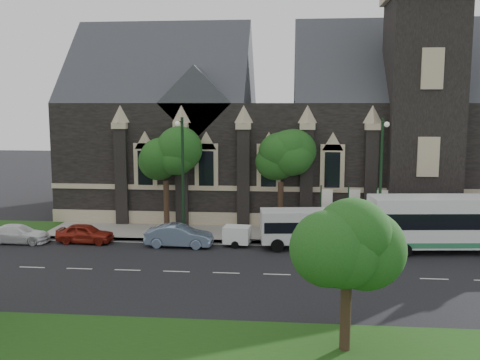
# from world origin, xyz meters

# --- Properties ---
(ground) EXTENTS (160.00, 160.00, 0.00)m
(ground) POSITION_xyz_m (0.00, 0.00, 0.00)
(ground) COLOR black
(ground) RESTS_ON ground
(sidewalk) EXTENTS (80.00, 5.00, 0.15)m
(sidewalk) POSITION_xyz_m (0.00, 9.50, 0.07)
(sidewalk) COLOR gray
(sidewalk) RESTS_ON ground
(museum) EXTENTS (40.00, 17.70, 29.90)m
(museum) POSITION_xyz_m (5.12, 18.78, 8.17)
(museum) COLOR black
(museum) RESTS_ON ground
(tree_park_east) EXTENTS (3.40, 3.40, 6.28)m
(tree_park_east) POSITION_xyz_m (6.18, -9.32, 4.62)
(tree_park_east) COLOR black
(tree_park_east) RESTS_ON ground
(tree_walk_right) EXTENTS (4.08, 4.08, 7.80)m
(tree_walk_right) POSITION_xyz_m (3.21, 10.71, 5.82)
(tree_walk_right) COLOR black
(tree_walk_right) RESTS_ON ground
(tree_walk_left) EXTENTS (3.91, 3.91, 7.64)m
(tree_walk_left) POSITION_xyz_m (-5.80, 10.70, 5.73)
(tree_walk_left) COLOR black
(tree_walk_left) RESTS_ON ground
(street_lamp_near) EXTENTS (0.36, 1.88, 9.00)m
(street_lamp_near) POSITION_xyz_m (10.00, 7.09, 5.11)
(street_lamp_near) COLOR black
(street_lamp_near) RESTS_ON ground
(street_lamp_mid) EXTENTS (0.36, 1.88, 9.00)m
(street_lamp_mid) POSITION_xyz_m (-4.00, 7.09, 5.11)
(street_lamp_mid) COLOR black
(street_lamp_mid) RESTS_ON ground
(banner_flag_left) EXTENTS (0.90, 0.10, 4.00)m
(banner_flag_left) POSITION_xyz_m (6.29, 9.00, 2.38)
(banner_flag_left) COLOR black
(banner_flag_left) RESTS_ON ground
(banner_flag_center) EXTENTS (0.90, 0.10, 4.00)m
(banner_flag_center) POSITION_xyz_m (8.29, 9.00, 2.38)
(banner_flag_center) COLOR black
(banner_flag_center) RESTS_ON ground
(banner_flag_right) EXTENTS (0.90, 0.10, 4.00)m
(banner_flag_right) POSITION_xyz_m (10.29, 9.00, 2.38)
(banner_flag_right) COLOR black
(banner_flag_right) RESTS_ON ground
(tour_coach) EXTENTS (13.13, 4.07, 3.77)m
(tour_coach) POSITION_xyz_m (15.60, 6.20, 2.05)
(tour_coach) COLOR white
(tour_coach) RESTS_ON ground
(shuttle_bus) EXTENTS (7.12, 3.17, 2.67)m
(shuttle_bus) POSITION_xyz_m (5.20, 6.20, 1.55)
(shuttle_bus) COLOR silver
(shuttle_bus) RESTS_ON ground
(box_trailer) EXTENTS (2.71, 1.60, 1.41)m
(box_trailer) POSITION_xyz_m (0.04, 6.17, 0.80)
(box_trailer) COLOR white
(box_trailer) RESTS_ON ground
(sedan) EXTENTS (4.75, 1.76, 1.55)m
(sedan) POSITION_xyz_m (-4.00, 5.64, 0.78)
(sedan) COLOR #758BA9
(sedan) RESTS_ON ground
(car_far_red) EXTENTS (4.15, 1.82, 1.39)m
(car_far_red) POSITION_xyz_m (-10.96, 6.04, 0.70)
(car_far_red) COLOR maroon
(car_far_red) RESTS_ON ground
(car_far_white) EXTENTS (4.52, 1.88, 1.30)m
(car_far_white) POSITION_xyz_m (-15.75, 5.59, 0.65)
(car_far_white) COLOR white
(car_far_white) RESTS_ON ground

